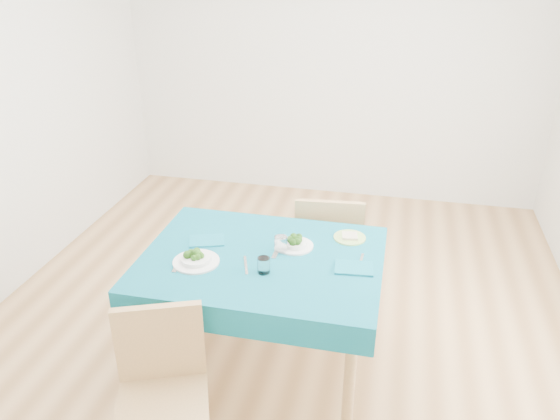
% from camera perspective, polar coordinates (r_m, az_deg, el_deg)
% --- Properties ---
extents(room_shell, '(4.02, 4.52, 2.73)m').
position_cam_1_polar(room_shell, '(3.13, 0.00, 8.21)').
color(room_shell, '#9A6D40').
rests_on(room_shell, ground).
extents(table, '(1.31, 1.00, 0.76)m').
position_cam_1_polar(table, '(3.23, -1.82, -10.68)').
color(table, '#09566A').
rests_on(table, ground).
extents(chair_near, '(0.54, 0.57, 1.02)m').
position_cam_1_polar(chair_near, '(2.61, -12.30, -18.23)').
color(chair_near, '#A9824F').
rests_on(chair_near, ground).
extents(chair_far, '(0.49, 0.53, 1.11)m').
position_cam_1_polar(chair_far, '(3.76, 5.23, -1.87)').
color(chair_far, '#A9824F').
rests_on(chair_far, ground).
extents(bowl_near, '(0.25, 0.25, 0.08)m').
position_cam_1_polar(bowl_near, '(2.98, -8.78, -4.82)').
color(bowl_near, white).
rests_on(bowl_near, table).
extents(bowl_far, '(0.21, 0.21, 0.06)m').
position_cam_1_polar(bowl_far, '(3.09, 1.57, -3.34)').
color(bowl_far, white).
rests_on(bowl_far, table).
extents(fork_near, '(0.04, 0.19, 0.00)m').
position_cam_1_polar(fork_near, '(3.00, -10.55, -5.50)').
color(fork_near, silver).
rests_on(fork_near, table).
extents(knife_near, '(0.08, 0.18, 0.00)m').
position_cam_1_polar(knife_near, '(2.94, -3.59, -5.76)').
color(knife_near, silver).
rests_on(knife_near, table).
extents(fork_far, '(0.03, 0.19, 0.00)m').
position_cam_1_polar(fork_far, '(3.07, -0.28, -4.19)').
color(fork_far, silver).
rests_on(fork_far, table).
extents(knife_far, '(0.02, 0.19, 0.00)m').
position_cam_1_polar(knife_far, '(2.99, 8.41, -5.44)').
color(knife_far, silver).
rests_on(knife_far, table).
extents(napkin_near, '(0.23, 0.20, 0.01)m').
position_cam_1_polar(napkin_near, '(3.19, -7.65, -3.20)').
color(napkin_near, '#0D6175').
rests_on(napkin_near, table).
extents(napkin_far, '(0.21, 0.16, 0.01)m').
position_cam_1_polar(napkin_far, '(2.93, 7.74, -6.02)').
color(napkin_far, '#0D6175').
rests_on(napkin_far, table).
extents(tumbler_center, '(0.07, 0.07, 0.09)m').
position_cam_1_polar(tumbler_center, '(3.04, 0.08, -3.60)').
color(tumbler_center, white).
rests_on(tumbler_center, table).
extents(tumbler_side, '(0.07, 0.07, 0.09)m').
position_cam_1_polar(tumbler_side, '(2.86, -1.72, -5.79)').
color(tumbler_side, white).
rests_on(tumbler_side, table).
extents(side_plate, '(0.19, 0.19, 0.01)m').
position_cam_1_polar(side_plate, '(3.22, 7.29, -2.87)').
color(side_plate, '#A3D065').
rests_on(side_plate, table).
extents(bread_slice, '(0.10, 0.10, 0.01)m').
position_cam_1_polar(bread_slice, '(3.21, 7.30, -2.69)').
color(bread_slice, beige).
rests_on(bread_slice, side_plate).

